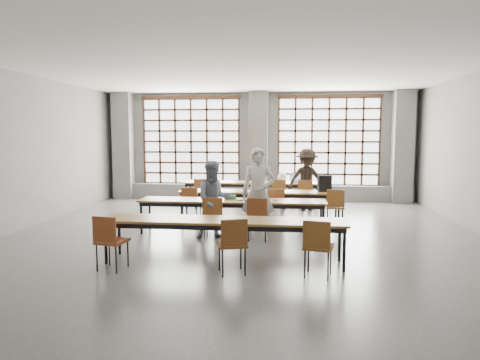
% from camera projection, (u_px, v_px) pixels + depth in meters
% --- Properties ---
extents(floor, '(11.00, 11.00, 0.00)m').
position_uv_depth(floor, '(242.00, 238.00, 8.80)').
color(floor, '#4F4F4C').
rests_on(floor, ground).
extents(ceiling, '(11.00, 11.00, 0.00)m').
position_uv_depth(ceiling, '(242.00, 65.00, 8.44)').
color(ceiling, silver).
rests_on(ceiling, floor).
extents(wall_back, '(10.00, 0.00, 10.00)m').
position_uv_depth(wall_back, '(259.00, 146.00, 14.06)').
color(wall_back, slate).
rests_on(wall_back, floor).
extents(wall_front, '(10.00, 0.00, 10.00)m').
position_uv_depth(wall_front, '(169.00, 184.00, 3.18)').
color(wall_front, slate).
rests_on(wall_front, floor).
extents(wall_left, '(0.00, 11.00, 11.00)m').
position_uv_depth(wall_left, '(10.00, 152.00, 9.14)').
color(wall_left, slate).
rests_on(wall_left, floor).
extents(column_left, '(0.60, 0.55, 3.50)m').
position_uv_depth(column_left, '(124.00, 146.00, 14.25)').
color(column_left, '#575754').
rests_on(column_left, floor).
extents(column_mid, '(0.60, 0.55, 3.50)m').
position_uv_depth(column_mid, '(258.00, 146.00, 13.78)').
color(column_mid, '#575754').
rests_on(column_mid, floor).
extents(column_right, '(0.60, 0.55, 3.50)m').
position_uv_depth(column_right, '(402.00, 147.00, 13.32)').
color(column_right, '#575754').
rests_on(column_right, floor).
extents(window_left, '(3.32, 0.12, 3.00)m').
position_uv_depth(window_left, '(191.00, 142.00, 14.20)').
color(window_left, white).
rests_on(window_left, wall_back).
extents(window_right, '(3.32, 0.12, 3.00)m').
position_uv_depth(window_right, '(329.00, 142.00, 13.73)').
color(window_right, white).
rests_on(window_right, wall_back).
extents(sill_ledge, '(9.80, 0.35, 0.50)m').
position_uv_depth(sill_ledge, '(258.00, 192.00, 14.02)').
color(sill_ledge, '#575754').
rests_on(sill_ledge, floor).
extents(desk_row_a, '(4.00, 0.70, 0.73)m').
position_uv_depth(desk_row_a, '(252.00, 184.00, 12.70)').
color(desk_row_a, brown).
rests_on(desk_row_a, floor).
extents(desk_row_b, '(4.00, 0.70, 0.73)m').
position_uv_depth(desk_row_b, '(259.00, 194.00, 10.65)').
color(desk_row_b, brown).
rests_on(desk_row_b, floor).
extents(desk_row_c, '(4.00, 0.70, 0.73)m').
position_uv_depth(desk_row_c, '(232.00, 203.00, 9.18)').
color(desk_row_c, brown).
rests_on(desk_row_c, floor).
extents(desk_row_d, '(4.00, 0.70, 0.73)m').
position_uv_depth(desk_row_d, '(224.00, 223.00, 7.06)').
color(desk_row_d, brown).
rests_on(desk_row_d, floor).
extents(chair_back_left, '(0.46, 0.46, 0.88)m').
position_uv_depth(chair_back_left, '(201.00, 190.00, 12.23)').
color(chair_back_left, '#672F14').
rests_on(chair_back_left, floor).
extents(chair_back_mid, '(0.44, 0.44, 0.88)m').
position_uv_depth(chair_back_mid, '(278.00, 192.00, 12.00)').
color(chair_back_mid, brown).
rests_on(chair_back_mid, floor).
extents(chair_back_right, '(0.52, 0.53, 0.88)m').
position_uv_depth(chair_back_right, '(306.00, 192.00, 11.93)').
color(chair_back_right, brown).
rests_on(chair_back_right, floor).
extents(chair_mid_left, '(0.45, 0.45, 0.88)m').
position_uv_depth(chair_mid_left, '(191.00, 201.00, 10.21)').
color(chair_mid_left, brown).
rests_on(chair_mid_left, floor).
extents(chair_mid_centre, '(0.47, 0.47, 0.88)m').
position_uv_depth(chair_mid_centre, '(275.00, 203.00, 10.00)').
color(chair_mid_centre, brown).
rests_on(chair_mid_centre, floor).
extents(chair_mid_right, '(0.45, 0.46, 0.88)m').
position_uv_depth(chair_mid_right, '(335.00, 204.00, 9.85)').
color(chair_mid_right, brown).
rests_on(chair_mid_right, floor).
extents(chair_front_left, '(0.43, 0.43, 0.88)m').
position_uv_depth(chair_front_left, '(213.00, 214.00, 8.61)').
color(chair_front_left, brown).
rests_on(chair_front_left, floor).
extents(chair_front_right, '(0.44, 0.45, 0.88)m').
position_uv_depth(chair_front_right, '(258.00, 215.00, 8.51)').
color(chair_front_right, brown).
rests_on(chair_front_right, floor).
extents(chair_near_left, '(0.49, 0.49, 0.88)m').
position_uv_depth(chair_near_left, '(109.00, 237.00, 6.63)').
color(chair_near_left, brown).
rests_on(chair_near_left, floor).
extents(chair_near_mid, '(0.52, 0.53, 0.88)m').
position_uv_depth(chair_near_mid, '(233.00, 240.00, 6.43)').
color(chair_near_mid, maroon).
rests_on(chair_near_mid, floor).
extents(chair_near_right, '(0.50, 0.50, 0.88)m').
position_uv_depth(chair_near_right, '(318.00, 243.00, 6.30)').
color(chair_near_right, brown).
rests_on(chair_near_right, floor).
extents(student_male, '(0.69, 0.46, 1.86)m').
position_uv_depth(student_male, '(258.00, 194.00, 8.60)').
color(student_male, silver).
rests_on(student_male, floor).
extents(student_female, '(0.93, 0.82, 1.59)m').
position_uv_depth(student_female, '(214.00, 200.00, 8.71)').
color(student_female, '#19244B').
rests_on(student_female, floor).
extents(student_back, '(1.25, 0.90, 1.74)m').
position_uv_depth(student_back, '(307.00, 180.00, 12.01)').
color(student_back, black).
rests_on(student_back, floor).
extents(laptop_front, '(0.40, 0.35, 0.26)m').
position_uv_depth(laptop_front, '(258.00, 197.00, 9.22)').
color(laptop_front, '#BABABF').
rests_on(laptop_front, desk_row_c).
extents(laptop_back, '(0.45, 0.42, 0.26)m').
position_uv_depth(laptop_back, '(297.00, 180.00, 12.65)').
color(laptop_back, '#B1B1B6').
rests_on(laptop_back, desk_row_a).
extents(mouse, '(0.10, 0.07, 0.04)m').
position_uv_depth(mouse, '(276.00, 200.00, 9.06)').
color(mouse, white).
rests_on(mouse, desk_row_c).
extents(green_box, '(0.27, 0.18, 0.09)m').
position_uv_depth(green_box, '(230.00, 197.00, 9.26)').
color(green_box, '#29802E').
rests_on(green_box, desk_row_c).
extents(phone, '(0.14, 0.08, 0.01)m').
position_uv_depth(phone, '(240.00, 200.00, 9.06)').
color(phone, black).
rests_on(phone, desk_row_c).
extents(paper_sheet_b, '(0.32, 0.24, 0.00)m').
position_uv_depth(paper_sheet_b, '(247.00, 191.00, 10.62)').
color(paper_sheet_b, white).
rests_on(paper_sheet_b, desk_row_b).
extents(paper_sheet_c, '(0.34, 0.28, 0.00)m').
position_uv_depth(paper_sheet_c, '(263.00, 191.00, 10.63)').
color(paper_sheet_c, white).
rests_on(paper_sheet_c, desk_row_b).
extents(backpack, '(0.35, 0.25, 0.40)m').
position_uv_depth(backpack, '(325.00, 183.00, 10.50)').
color(backpack, black).
rests_on(backpack, desk_row_b).
extents(plastic_bag, '(0.29, 0.24, 0.29)m').
position_uv_depth(plastic_bag, '(282.00, 177.00, 12.63)').
color(plastic_bag, white).
rests_on(plastic_bag, desk_row_a).
extents(red_pouch, '(0.21, 0.12, 0.06)m').
position_uv_depth(red_pouch, '(112.00, 238.00, 6.71)').
color(red_pouch, '#B12415').
rests_on(red_pouch, chair_near_left).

